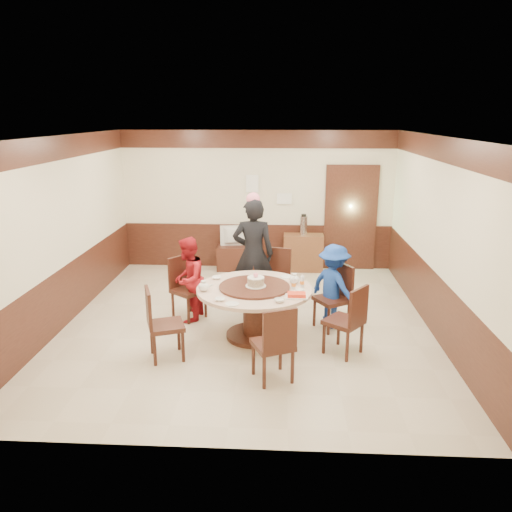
# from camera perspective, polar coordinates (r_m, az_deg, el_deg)

# --- Properties ---
(room) EXTENTS (6.00, 6.04, 2.84)m
(room) POSITION_cam_1_polar(r_m,az_deg,el_deg) (7.40, -1.00, 0.07)
(room) COLOR beige
(room) RESTS_ON ground
(banquet_table) EXTENTS (1.63, 1.63, 0.78)m
(banquet_table) POSITION_cam_1_polar(r_m,az_deg,el_deg) (7.09, -0.18, -5.30)
(banquet_table) COLOR #3D1B13
(banquet_table) RESTS_ON ground
(chair_0) EXTENTS (0.61, 0.60, 0.97)m
(chair_0) POSITION_cam_1_polar(r_m,az_deg,el_deg) (7.56, 8.77, -5.95)
(chair_0) COLOR #3D1B13
(chair_0) RESTS_ON ground
(chair_1) EXTENTS (0.54, 0.55, 0.97)m
(chair_1) POSITION_cam_1_polar(r_m,az_deg,el_deg) (8.28, 2.22, -3.82)
(chair_1) COLOR #3D1B13
(chair_1) RESTS_ON ground
(chair_2) EXTENTS (0.62, 0.62, 0.97)m
(chair_2) POSITION_cam_1_polar(r_m,az_deg,el_deg) (7.92, -7.77, -4.88)
(chair_2) COLOR #3D1B13
(chair_2) RESTS_ON ground
(chair_3) EXTENTS (0.57, 0.57, 0.97)m
(chair_3) POSITION_cam_1_polar(r_m,az_deg,el_deg) (6.69, -10.36, -9.02)
(chair_3) COLOR #3D1B13
(chair_3) RESTS_ON ground
(chair_4) EXTENTS (0.58, 0.59, 0.97)m
(chair_4) POSITION_cam_1_polar(r_m,az_deg,el_deg) (6.08, 2.00, -11.41)
(chair_4) COLOR #3D1B13
(chair_4) RESTS_ON ground
(chair_5) EXTENTS (0.62, 0.62, 0.97)m
(chair_5) POSITION_cam_1_polar(r_m,az_deg,el_deg) (6.80, 10.09, -8.58)
(chair_5) COLOR #3D1B13
(chair_5) RESTS_ON ground
(person_standing) EXTENTS (0.68, 0.45, 1.83)m
(person_standing) POSITION_cam_1_polar(r_m,az_deg,el_deg) (8.06, -0.32, 0.20)
(person_standing) COLOR black
(person_standing) RESTS_ON ground
(person_red) EXTENTS (0.57, 0.70, 1.32)m
(person_red) POSITION_cam_1_polar(r_m,az_deg,el_deg) (7.71, -7.75, -2.67)
(person_red) COLOR #AE171F
(person_red) RESTS_ON ground
(person_blue) EXTENTS (0.90, 0.93, 1.27)m
(person_blue) POSITION_cam_1_polar(r_m,az_deg,el_deg) (7.51, 8.87, -3.43)
(person_blue) COLOR #183C9C
(person_blue) RESTS_ON ground
(birthday_cake) EXTENTS (0.29, 0.29, 0.20)m
(birthday_cake) POSITION_cam_1_polar(r_m,az_deg,el_deg) (6.96, -0.03, -2.94)
(birthday_cake) COLOR white
(birthday_cake) RESTS_ON banquet_table
(teapot_left) EXTENTS (0.17, 0.15, 0.13)m
(teapot_left) POSITION_cam_1_polar(r_m,az_deg,el_deg) (6.91, -5.99, -3.51)
(teapot_left) COLOR white
(teapot_left) RESTS_ON banquet_table
(teapot_right) EXTENTS (0.17, 0.15, 0.13)m
(teapot_right) POSITION_cam_1_polar(r_m,az_deg,el_deg) (7.20, 4.41, -2.67)
(teapot_right) COLOR white
(teapot_right) RESTS_ON banquet_table
(bowl_0) EXTENTS (0.14, 0.14, 0.03)m
(bowl_0) POSITION_cam_1_polar(r_m,az_deg,el_deg) (7.40, -4.53, -2.51)
(bowl_0) COLOR white
(bowl_0) RESTS_ON banquet_table
(bowl_1) EXTENTS (0.14, 0.14, 0.04)m
(bowl_1) POSITION_cam_1_polar(r_m,az_deg,el_deg) (6.49, 2.68, -5.10)
(bowl_1) COLOR white
(bowl_1) RESTS_ON banquet_table
(bowl_2) EXTENTS (0.13, 0.13, 0.03)m
(bowl_2) POSITION_cam_1_polar(r_m,az_deg,el_deg) (6.55, -4.14, -4.98)
(bowl_2) COLOR white
(bowl_2) RESTS_ON banquet_table
(bowl_3) EXTENTS (0.13, 0.13, 0.04)m
(bowl_3) POSITION_cam_1_polar(r_m,az_deg,el_deg) (6.87, 5.01, -3.95)
(bowl_3) COLOR white
(bowl_3) RESTS_ON banquet_table
(saucer_near) EXTENTS (0.18, 0.18, 0.01)m
(saucer_near) POSITION_cam_1_polar(r_m,az_deg,el_deg) (6.42, -2.76, -5.49)
(saucer_near) COLOR white
(saucer_near) RESTS_ON banquet_table
(saucer_far) EXTENTS (0.18, 0.18, 0.01)m
(saucer_far) POSITION_cam_1_polar(r_m,az_deg,el_deg) (7.47, 3.49, -2.38)
(saucer_far) COLOR white
(saucer_far) RESTS_ON banquet_table
(shrimp_platter) EXTENTS (0.30, 0.20, 0.06)m
(shrimp_platter) POSITION_cam_1_polar(r_m,az_deg,el_deg) (6.66, 4.66, -4.53)
(shrimp_platter) COLOR white
(shrimp_platter) RESTS_ON banquet_table
(bottle_0) EXTENTS (0.06, 0.06, 0.16)m
(bottle_0) POSITION_cam_1_polar(r_m,az_deg,el_deg) (6.94, 4.33, -3.19)
(bottle_0) COLOR silver
(bottle_0) RESTS_ON banquet_table
(bottle_1) EXTENTS (0.06, 0.06, 0.16)m
(bottle_1) POSITION_cam_1_polar(r_m,az_deg,el_deg) (7.04, 5.29, -2.95)
(bottle_1) COLOR silver
(bottle_1) RESTS_ON banquet_table
(tv_stand) EXTENTS (0.85, 0.45, 0.50)m
(tv_stand) POSITION_cam_1_polar(r_m,az_deg,el_deg) (10.28, -2.04, -0.19)
(tv_stand) COLOR #3D1B13
(tv_stand) RESTS_ON ground
(television) EXTENTS (0.73, 0.20, 0.42)m
(television) POSITION_cam_1_polar(r_m,az_deg,el_deg) (10.16, -2.06, 2.29)
(television) COLOR gray
(television) RESTS_ON tv_stand
(side_cabinet) EXTENTS (0.80, 0.40, 0.75)m
(side_cabinet) POSITION_cam_1_polar(r_m,az_deg,el_deg) (10.24, 5.41, 0.41)
(side_cabinet) COLOR brown
(side_cabinet) RESTS_ON ground
(thermos) EXTENTS (0.15, 0.15, 0.38)m
(thermos) POSITION_cam_1_polar(r_m,az_deg,el_deg) (10.10, 5.46, 3.50)
(thermos) COLOR silver
(thermos) RESTS_ON side_cabinet
(notice_left) EXTENTS (0.25, 0.00, 0.35)m
(notice_left) POSITION_cam_1_polar(r_m,az_deg,el_deg) (10.15, -0.44, 8.27)
(notice_left) COLOR white
(notice_left) RESTS_ON room
(notice_right) EXTENTS (0.30, 0.00, 0.22)m
(notice_right) POSITION_cam_1_polar(r_m,az_deg,el_deg) (10.17, 3.25, 6.56)
(notice_right) COLOR white
(notice_right) RESTS_ON room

